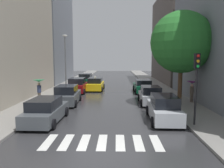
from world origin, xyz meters
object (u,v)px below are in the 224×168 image
object	(u,v)px
street_tree_right	(181,42)
lamp_post_left	(65,58)
taxi_midroad	(95,84)
pedestrian_by_kerb	(192,87)
parked_car_left_nearest	(46,111)
parked_car_left_third	(77,86)
parked_car_right_second	(150,96)
traffic_light_right_corner	(197,73)
parked_car_left_fourth	(86,80)
parked_car_right_nearest	(164,109)
parked_car_left_second	(67,95)
pedestrian_near_tree	(39,85)
parked_car_right_third	(143,86)

from	to	relation	value
street_tree_right	lamp_post_left	distance (m)	14.42
taxi_midroad	pedestrian_by_kerb	world-z (taller)	pedestrian_by_kerb
parked_car_left_nearest	taxi_midroad	bearing A→B (deg)	-6.05
parked_car_left_third	parked_car_right_second	distance (m)	10.09
pedestrian_by_kerb	parked_car_left_nearest	bearing A→B (deg)	-72.21
parked_car_right_second	traffic_light_right_corner	world-z (taller)	traffic_light_right_corner
parked_car_left_fourth	parked_car_right_nearest	xyz separation A→B (m)	(7.72, -18.58, -0.03)
parked_car_left_nearest	parked_car_left_fourth	size ratio (longest dim) A/B	1.17
parked_car_right_second	traffic_light_right_corner	distance (m)	7.55
parked_car_left_second	parked_car_right_nearest	distance (m)	9.24
taxi_midroad	pedestrian_near_tree	size ratio (longest dim) A/B	2.21
parked_car_left_nearest	parked_car_right_nearest	distance (m)	7.78
parked_car_left_third	pedestrian_by_kerb	world-z (taller)	pedestrian_by_kerb
parked_car_left_fourth	lamp_post_left	distance (m)	6.64
parked_car_left_fourth	parked_car_right_third	bearing A→B (deg)	-127.57
parked_car_left_nearest	traffic_light_right_corner	size ratio (longest dim) A/B	1.11
parked_car_left_third	street_tree_right	distance (m)	13.26
parked_car_left_nearest	pedestrian_by_kerb	distance (m)	13.02
parked_car_left_fourth	taxi_midroad	xyz separation A→B (m)	(1.88, -4.68, -0.07)
traffic_light_right_corner	parked_car_right_second	bearing A→B (deg)	103.37
taxi_midroad	lamp_post_left	distance (m)	4.95
parked_car_left_second	parked_car_left_third	size ratio (longest dim) A/B	1.05
parked_car_right_second	taxi_midroad	world-z (taller)	taxi_midroad
pedestrian_near_tree	parked_car_left_third	bearing A→B (deg)	-115.60
pedestrian_near_tree	street_tree_right	xyz separation A→B (m)	(12.68, -0.82, 3.86)
parked_car_right_second	parked_car_right_third	xyz separation A→B (m)	(0.09, 6.76, -0.03)
parked_car_left_second	parked_car_right_second	bearing A→B (deg)	-89.46
parked_car_left_fourth	taxi_midroad	bearing A→B (deg)	-156.39
parked_car_left_third	pedestrian_by_kerb	bearing A→B (deg)	-117.84
parked_car_right_nearest	parked_car_right_second	bearing A→B (deg)	2.71
parked_car_left_second	parked_car_right_nearest	bearing A→B (deg)	-125.86
lamp_post_left	parked_car_right_third	bearing A→B (deg)	-4.82
parked_car_right_third	traffic_light_right_corner	world-z (taller)	traffic_light_right_corner
taxi_midroad	lamp_post_left	xyz separation A→B (m)	(-3.58, -0.87, 3.30)
lamp_post_left	parked_car_left_second	bearing A→B (deg)	-77.01
parked_car_right_second	lamp_post_left	xyz separation A→B (m)	(-9.35, 7.55, 3.30)
parked_car_left_nearest	lamp_post_left	bearing A→B (deg)	8.47
parked_car_left_nearest	lamp_post_left	world-z (taller)	lamp_post_left
parked_car_right_nearest	parked_car_right_second	size ratio (longest dim) A/B	1.18
parked_car_right_nearest	parked_car_right_third	distance (m)	12.24
parked_car_right_second	lamp_post_left	world-z (taller)	lamp_post_left
parked_car_left_nearest	parked_car_right_nearest	size ratio (longest dim) A/B	1.00
taxi_midroad	street_tree_right	bearing A→B (deg)	-136.12
parked_car_left_second	lamp_post_left	world-z (taller)	lamp_post_left
parked_car_right_nearest	parked_car_right_third	xyz separation A→B (m)	(0.02, 12.24, -0.07)
parked_car_left_second	street_tree_right	distance (m)	11.06
parked_car_right_third	street_tree_right	xyz separation A→B (m)	(2.36, -7.36, 4.75)
parked_car_right_third	taxi_midroad	world-z (taller)	taxi_midroad
parked_car_left_nearest	parked_car_right_third	distance (m)	14.99
parked_car_left_third	pedestrian_near_tree	distance (m)	6.77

